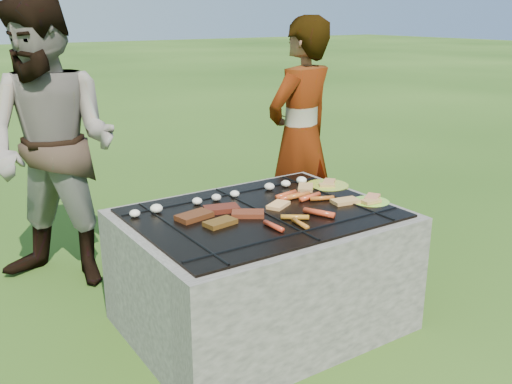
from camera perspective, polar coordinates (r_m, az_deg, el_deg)
lawn at (r=3.04m, az=0.54°, el=-12.94°), size 60.00×60.00×0.00m
fire_pit at (r=2.90m, az=0.55°, el=-8.14°), size 1.30×1.00×0.62m
mushrooms at (r=2.98m, az=-2.64°, el=-0.25°), size 1.05×0.06×0.04m
pork_slabs at (r=2.71m, az=-3.70°, el=-2.27°), size 0.41×0.28×0.02m
sausages at (r=2.84m, az=4.45°, el=-1.31°), size 0.52×0.47×0.03m
bread_on_grate at (r=2.98m, az=5.61°, el=-0.53°), size 0.47×0.43×0.02m
plate_far at (r=3.23m, az=7.16°, el=0.65°), size 0.27×0.27×0.03m
plate_near at (r=2.99m, az=11.42°, el=-0.91°), size 0.22×0.22×0.03m
cook at (r=3.73m, az=4.47°, el=5.46°), size 0.63×0.48×1.53m
bystander at (r=3.40m, az=-19.72°, el=4.29°), size 1.00×1.01×1.65m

